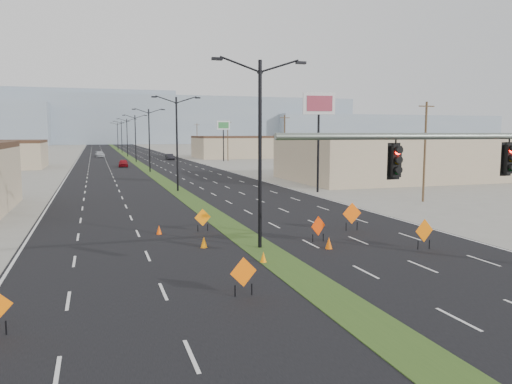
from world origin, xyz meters
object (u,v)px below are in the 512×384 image
object	(u,v)px
streetlight_3	(135,137)
streetlight_6	(118,135)
car_mid	(170,157)
cone_1	(263,257)
cone_3	(159,230)
pole_sign_east_far	(223,128)
streetlight_5	(122,136)
streetlight_2	(149,138)
construction_sign_3	(318,227)
pole_sign_east_near	(319,111)
construction_sign_5	(352,214)
streetlight_1	(177,141)
cone_2	(329,243)
construction_sign_2	(203,218)
construction_sign_4	(424,232)
streetlight_0	(260,148)
construction_sign_1	(243,274)
cone_0	(204,242)
car_far	(100,154)
streetlight_4	(127,136)
car_left	(123,163)

from	to	relation	value
streetlight_3	streetlight_6	xyz separation A→B (m)	(0.00, 84.00, 0.00)
streetlight_3	car_mid	bearing A→B (deg)	44.58
car_mid	cone_1	size ratio (longest dim) A/B	7.62
cone_3	pole_sign_east_far	bearing A→B (deg)	72.98
streetlight_5	streetlight_2	bearing A→B (deg)	-90.00
construction_sign_3	pole_sign_east_near	size ratio (longest dim) A/B	0.14
construction_sign_5	pole_sign_east_far	distance (m)	81.33
streetlight_5	streetlight_1	bearing A→B (deg)	-90.00
car_mid	construction_sign_5	xyz separation A→B (m)	(-1.26, -89.47, 0.37)
cone_2	cone_1	bearing A→B (deg)	-158.58
construction_sign_2	construction_sign_4	bearing A→B (deg)	-48.98
streetlight_0	streetlight_1	world-z (taller)	same
streetlight_5	construction_sign_1	world-z (taller)	streetlight_5
pole_sign_east_near	streetlight_1	bearing A→B (deg)	169.28
streetlight_0	cone_0	xyz separation A→B (m)	(-2.89, 0.97, -5.11)
streetlight_3	car_far	bearing A→B (deg)	104.58
cone_1	car_mid	bearing A→B (deg)	84.48
car_mid	construction_sign_4	world-z (taller)	construction_sign_4
streetlight_2	streetlight_4	world-z (taller)	same
car_mid	construction_sign_2	size ratio (longest dim) A/B	2.92
car_left	construction_sign_1	world-z (taller)	construction_sign_1
streetlight_0	cone_2	size ratio (longest dim) A/B	15.40
construction_sign_1	streetlight_2	bearing A→B (deg)	74.29
construction_sign_2	construction_sign_3	xyz separation A→B (m)	(5.66, -5.08, 0.04)
streetlight_0	car_mid	bearing A→B (deg)	84.82
pole_sign_east_far	streetlight_6	bearing A→B (deg)	104.21
construction_sign_1	cone_3	bearing A→B (deg)	84.34
streetlight_6	construction_sign_1	size ratio (longest dim) A/B	6.58
cone_0	cone_1	size ratio (longest dim) A/B	1.13
streetlight_4	pole_sign_east_far	bearing A→B (deg)	-56.77
car_far	construction_sign_3	size ratio (longest dim) A/B	3.44
streetlight_4	car_left	bearing A→B (deg)	-94.62
streetlight_2	cone_3	xyz separation A→B (m)	(-4.76, -50.62, -5.13)
car_far	construction_sign_2	xyz separation A→B (m)	(5.11, -105.84, 0.09)
streetlight_4	streetlight_6	xyz separation A→B (m)	(0.00, 56.00, 0.00)
construction_sign_4	cone_0	size ratio (longest dim) A/B	2.64
streetlight_6	cone_0	xyz separation A→B (m)	(-2.89, -167.03, -5.11)
streetlight_4	car_mid	world-z (taller)	streetlight_4
construction_sign_1	construction_sign_5	bearing A→B (deg)	32.08
streetlight_4	cone_0	bearing A→B (deg)	-91.49
cone_0	pole_sign_east_far	size ratio (longest dim) A/B	0.07
car_left	car_mid	xyz separation A→B (m)	(11.77, 22.32, -0.00)
streetlight_4	construction_sign_1	size ratio (longest dim) A/B	6.58
construction_sign_5	cone_1	size ratio (longest dim) A/B	3.26
car_mid	construction_sign_5	bearing A→B (deg)	-94.07
streetlight_2	cone_0	distance (m)	55.34
streetlight_3	construction_sign_4	distance (m)	87.52
construction_sign_5	pole_sign_east_near	world-z (taller)	pole_sign_east_near
streetlight_1	cone_3	world-z (taller)	streetlight_1
car_left	pole_sign_east_near	xyz separation A→B (m)	(17.40, -47.20, 7.85)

